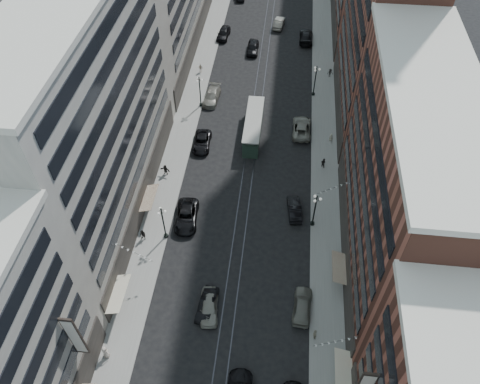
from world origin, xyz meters
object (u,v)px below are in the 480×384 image
at_px(lamppost_se_far, 315,209).
at_px(pedestrian_4, 315,334).
at_px(car_14, 279,23).
at_px(pedestrian_1, 105,352).
at_px(pedestrian_8, 331,138).
at_px(car_2, 186,216).
at_px(car_4, 302,305).
at_px(pedestrian_6, 201,68).
at_px(car_extra_1, 209,307).
at_px(car_13, 253,47).
at_px(car_8, 212,96).
at_px(pedestrian_5, 165,170).
at_px(car_9, 223,33).
at_px(pedestrian_7, 323,163).
at_px(lamppost_sw_mid, 200,91).
at_px(pedestrian_9, 330,73).
at_px(car_12, 306,36).
at_px(pedestrian_2, 143,235).
at_px(lamppost_sw_far, 163,222).
at_px(car_5, 207,305).
at_px(car_11, 302,128).
at_px(car_10, 294,209).
at_px(streetcar, 253,127).
at_px(lamppost_se_mid, 315,80).
at_px(car_7, 202,142).

relative_size(lamppost_se_far, pedestrian_4, 3.51).
xyz_separation_m(lamppost_se_far, car_14, (-7.00, 50.42, -2.27)).
bearing_deg(pedestrian_1, pedestrian_8, -102.27).
xyz_separation_m(car_2, car_4, (15.20, -11.19, 0.02)).
bearing_deg(pedestrian_6, pedestrian_8, 148.22).
bearing_deg(car_extra_1, car_13, 82.76).
relative_size(lamppost_se_far, car_8, 0.97).
distance_m(lamppost_se_far, car_2, 16.48).
height_order(car_4, car_13, car_13).
distance_m(car_14, pedestrian_5, 45.69).
height_order(car_9, pedestrian_5, pedestrian_5).
bearing_deg(pedestrian_7, car_4, 116.81).
xyz_separation_m(car_9, pedestrian_8, (20.23, -28.78, 0.05)).
relative_size(car_9, pedestrian_8, 3.32).
xyz_separation_m(lamppost_sw_mid, car_4, (17.31, -35.23, -2.24)).
bearing_deg(pedestrian_9, car_14, 114.18).
relative_size(car_2, car_12, 0.99).
bearing_deg(car_4, pedestrian_2, -16.47).
bearing_deg(lamppost_sw_far, car_14, 78.17).
distance_m(car_5, car_14, 63.85).
relative_size(car_12, pedestrian_5, 3.69).
relative_size(lamppost_sw_far, car_5, 1.19).
height_order(pedestrian_4, car_13, car_13).
bearing_deg(pedestrian_2, car_11, 73.20).
height_order(car_10, pedestrian_8, pedestrian_8).
relative_size(car_10, car_11, 0.77).
bearing_deg(pedestrian_8, pedestrian_5, 24.98).
bearing_deg(lamppost_sw_mid, pedestrian_7, -31.49).
bearing_deg(car_11, car_14, -80.53).
relative_size(lamppost_sw_mid, car_13, 1.06).
distance_m(streetcar, car_14, 33.57).
xyz_separation_m(car_5, car_8, (-5.19, 38.04, 0.06)).
xyz_separation_m(car_9, car_12, (16.07, 0.48, 0.01)).
bearing_deg(pedestrian_8, car_4, 85.56).
bearing_deg(car_4, car_2, -32.24).
distance_m(pedestrian_1, car_extra_1, 11.73).
xyz_separation_m(car_11, pedestrian_9, (4.65, 15.35, 0.08)).
distance_m(pedestrian_2, car_extra_1, 13.08).
xyz_separation_m(pedestrian_2, pedestrian_8, (23.73, 21.03, -0.05)).
bearing_deg(car_4, pedestrian_9, -90.79).
relative_size(lamppost_se_mid, car_7, 1.02).
distance_m(lamppost_sw_mid, pedestrian_1, 43.04).
height_order(car_10, car_12, car_12).
height_order(car_5, car_extra_1, car_extra_1).
height_order(pedestrian_1, car_12, pedestrian_1).
height_order(lamppost_sw_far, car_2, lamppost_sw_far).
relative_size(car_9, pedestrian_5, 3.13).
xyz_separation_m(lamppost_se_mid, car_4, (-1.09, -40.23, -2.24)).
bearing_deg(car_7, lamppost_sw_mid, 98.36).
bearing_deg(pedestrian_1, car_12, -85.65).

